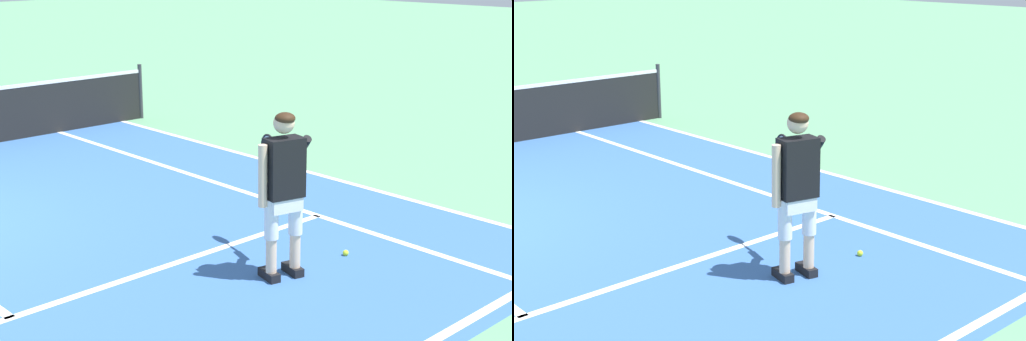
# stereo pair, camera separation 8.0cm
# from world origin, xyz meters

# --- Properties ---
(line_service) EXTENTS (8.23, 0.10, 0.01)m
(line_service) POSITION_xyz_m (0.00, -3.08, 0.00)
(line_service) COLOR white
(line_service) RESTS_ON ground
(line_singles_right) EXTENTS (0.10, 9.26, 0.01)m
(line_singles_right) POSITION_xyz_m (4.12, -1.31, 0.00)
(line_singles_right) COLOR white
(line_singles_right) RESTS_ON ground
(line_doubles_right) EXTENTS (0.10, 9.26, 0.01)m
(line_doubles_right) POSITION_xyz_m (5.49, -1.31, 0.00)
(line_doubles_right) COLOR white
(line_doubles_right) RESTS_ON ground
(tennis_player) EXTENTS (0.84, 1.05, 1.71)m
(tennis_player) POSITION_xyz_m (2.45, -4.10, 0.99)
(tennis_player) COLOR black
(tennis_player) RESTS_ON ground
(tennis_ball_near_feet) EXTENTS (0.07, 0.07, 0.07)m
(tennis_ball_near_feet) POSITION_xyz_m (3.36, -4.18, 0.03)
(tennis_ball_near_feet) COLOR #CCE02D
(tennis_ball_near_feet) RESTS_ON ground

